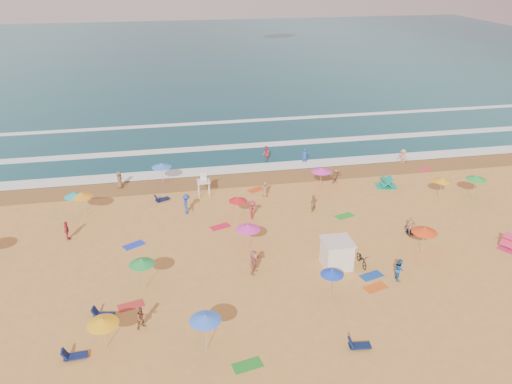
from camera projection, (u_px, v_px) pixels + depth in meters
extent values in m
plane|color=gold|center=(234.00, 243.00, 40.40)|extent=(220.00, 220.00, 0.00)
cube|color=#0C4756|center=(181.00, 56.00, 114.94)|extent=(220.00, 140.00, 0.18)
plane|color=olive|center=(217.00, 181.00, 51.49)|extent=(220.00, 220.00, 0.00)
cube|color=white|center=(214.00, 171.00, 53.67)|extent=(200.00, 2.20, 0.05)
cube|color=white|center=(207.00, 148.00, 59.88)|extent=(200.00, 1.60, 0.05)
cube|color=white|center=(200.00, 123.00, 68.75)|extent=(200.00, 1.20, 0.05)
cube|color=white|center=(337.00, 254.00, 37.05)|extent=(2.00, 2.00, 2.00)
cube|color=silver|center=(338.00, 242.00, 36.59)|extent=(2.20, 2.20, 0.12)
imported|color=black|center=(362.00, 259.00, 37.31)|extent=(0.69, 1.91, 1.00)
cone|color=green|center=(142.00, 262.00, 33.84)|extent=(1.76, 1.76, 0.35)
cone|color=blue|center=(332.00, 272.00, 33.29)|extent=(1.57, 1.57, 0.35)
cone|color=red|center=(238.00, 199.00, 42.83)|extent=(1.59, 1.59, 0.35)
cone|color=#F9A11A|center=(82.00, 195.00, 43.23)|extent=(1.82, 1.82, 0.35)
cone|color=#F737C4|center=(321.00, 170.00, 48.59)|extent=(1.98, 1.98, 0.35)
cone|color=#3583F0|center=(161.00, 165.00, 49.66)|extent=(1.97, 1.97, 0.35)
cone|color=#3872FF|center=(205.00, 318.00, 28.45)|extent=(1.85, 1.85, 0.35)
cone|color=gold|center=(442.00, 180.00, 46.74)|extent=(1.65, 1.65, 0.35)
cone|color=#EF35B8|center=(248.00, 227.00, 38.81)|extent=(1.92, 1.92, 0.35)
cone|color=#FF4615|center=(425.00, 230.00, 37.95)|extent=(1.96, 1.96, 0.35)
cone|color=yellow|center=(103.00, 321.00, 28.85)|extent=(1.87, 1.87, 0.35)
cone|color=green|center=(476.00, 178.00, 46.48)|extent=(1.89, 1.89, 0.35)
cone|color=#17BBB8|center=(74.00, 194.00, 43.33)|extent=(1.73, 1.73, 0.35)
cube|color=#101C52|center=(76.00, 356.00, 28.75)|extent=(1.32, 0.62, 0.34)
cube|color=#0F1D4E|center=(104.00, 315.00, 32.03)|extent=(1.38, 0.79, 0.34)
cube|color=#0E1D47|center=(360.00, 346.00, 29.51)|extent=(1.36, 0.71, 0.34)
cube|color=#0E1C49|center=(414.00, 231.00, 41.72)|extent=(1.38, 0.78, 0.34)
cube|color=#0E1646|center=(162.00, 199.00, 47.23)|extent=(1.42, 1.02, 0.34)
cube|color=blue|center=(134.00, 245.00, 40.05)|extent=(1.90, 1.58, 0.03)
cube|color=#238C29|center=(247.00, 365.00, 28.31)|extent=(1.83, 1.17, 0.03)
cube|color=#E54A19|center=(256.00, 190.00, 49.49)|extent=(1.90, 1.60, 0.03)
cube|color=red|center=(131.00, 306.00, 33.13)|extent=(1.86, 1.26, 0.03)
cube|color=red|center=(220.00, 227.00, 42.76)|extent=(1.89, 1.40, 0.03)
cube|color=#1A4AA6|center=(372.00, 276.00, 36.22)|extent=(1.87, 1.30, 0.03)
cube|color=green|center=(344.00, 216.00, 44.51)|extent=(1.88, 1.34, 0.03)
cube|color=#E45A19|center=(376.00, 288.00, 34.93)|extent=(1.87, 1.31, 0.03)
cube|color=#E0343F|center=(425.00, 169.00, 54.22)|extent=(1.90, 1.59, 0.03)
imported|color=#E3B177|center=(411.00, 226.00, 41.07)|extent=(1.10, 0.77, 1.74)
imported|color=tan|center=(403.00, 157.00, 55.69)|extent=(1.35, 1.30, 1.85)
imported|color=#244AA9|center=(305.00, 157.00, 55.76)|extent=(0.73, 0.52, 1.90)
imported|color=brown|center=(142.00, 318.00, 30.88)|extent=(0.93, 0.86, 1.53)
imported|color=brown|center=(119.00, 180.00, 49.61)|extent=(0.78, 0.98, 1.75)
imported|color=brown|center=(313.00, 203.00, 44.96)|extent=(0.72, 0.72, 1.69)
imported|color=#BA2E45|center=(252.00, 210.00, 43.71)|extent=(1.11, 1.29, 1.74)
imported|color=tan|center=(254.00, 262.00, 36.21)|extent=(1.36, 1.75, 1.85)
imported|color=#996A46|center=(265.00, 189.00, 47.91)|extent=(0.60, 0.81, 1.52)
imported|color=#A67B4C|center=(335.00, 175.00, 50.70)|extent=(1.53, 1.38, 1.69)
imported|color=#2261A0|center=(399.00, 269.00, 35.53)|extent=(0.70, 0.86, 1.66)
imported|color=#2440A9|center=(187.00, 204.00, 44.61)|extent=(0.82, 1.28, 1.88)
imported|color=#B72D46|center=(67.00, 231.00, 40.53)|extent=(0.50, 1.01, 1.66)
imported|color=#DE374D|center=(266.00, 154.00, 56.50)|extent=(0.79, 0.97, 1.88)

